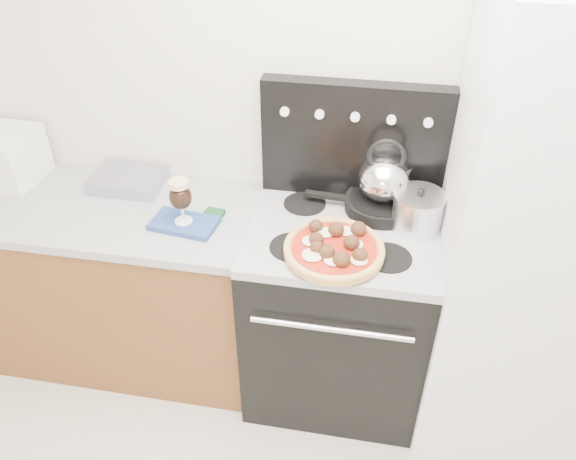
% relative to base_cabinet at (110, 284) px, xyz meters
% --- Properties ---
extents(room_shell, '(3.52, 3.01, 2.52)m').
position_rel_base_cabinet_xyz_m(room_shell, '(1.02, -0.91, 0.82)').
color(room_shell, beige).
rests_on(room_shell, ground).
extents(base_cabinet, '(1.45, 0.60, 0.86)m').
position_rel_base_cabinet_xyz_m(base_cabinet, '(0.00, 0.00, 0.00)').
color(base_cabinet, brown).
rests_on(base_cabinet, ground).
extents(countertop, '(1.48, 0.63, 0.04)m').
position_rel_base_cabinet_xyz_m(countertop, '(0.00, 0.00, 0.45)').
color(countertop, '#A6A6A6').
rests_on(countertop, base_cabinet).
extents(stove_body, '(0.76, 0.65, 0.88)m').
position_rel_base_cabinet_xyz_m(stove_body, '(1.10, -0.02, 0.01)').
color(stove_body, black).
rests_on(stove_body, ground).
extents(cooktop, '(0.76, 0.65, 0.04)m').
position_rel_base_cabinet_xyz_m(cooktop, '(1.10, -0.02, 0.47)').
color(cooktop, '#ADADB2').
rests_on(cooktop, stove_body).
extents(backguard, '(0.76, 0.08, 0.50)m').
position_rel_base_cabinet_xyz_m(backguard, '(1.10, 0.25, 0.74)').
color(backguard, black).
rests_on(backguard, cooktop).
extents(fridge, '(0.64, 0.68, 1.90)m').
position_rel_base_cabinet_xyz_m(fridge, '(1.80, -0.05, 0.52)').
color(fridge, silver).
rests_on(fridge, ground).
extents(foil_sheet, '(0.31, 0.23, 0.06)m').
position_rel_base_cabinet_xyz_m(foil_sheet, '(0.12, 0.16, 0.50)').
color(foil_sheet, silver).
rests_on(foil_sheet, countertop).
extents(oven_mitt, '(0.28, 0.19, 0.02)m').
position_rel_base_cabinet_xyz_m(oven_mitt, '(0.46, -0.09, 0.48)').
color(oven_mitt, navy).
rests_on(oven_mitt, countertop).
extents(beer_glass, '(0.11, 0.11, 0.20)m').
position_rel_base_cabinet_xyz_m(beer_glass, '(0.46, -0.09, 0.59)').
color(beer_glass, black).
rests_on(beer_glass, oven_mitt).
extents(pizza_pan, '(0.40, 0.40, 0.01)m').
position_rel_base_cabinet_xyz_m(pizza_pan, '(1.08, -0.19, 0.50)').
color(pizza_pan, black).
rests_on(pizza_pan, cooktop).
extents(pizza, '(0.40, 0.40, 0.05)m').
position_rel_base_cabinet_xyz_m(pizza, '(1.08, -0.19, 0.53)').
color(pizza, '#F0CA72').
rests_on(pizza, pizza_pan).
extents(skillet, '(0.32, 0.32, 0.05)m').
position_rel_base_cabinet_xyz_m(skillet, '(1.24, 0.14, 0.52)').
color(skillet, black).
rests_on(skillet, cooktop).
extents(tea_kettle, '(0.21, 0.21, 0.23)m').
position_rel_base_cabinet_xyz_m(tea_kettle, '(1.24, 0.14, 0.66)').
color(tea_kettle, silver).
rests_on(tea_kettle, skillet).
extents(stock_pot, '(0.20, 0.20, 0.14)m').
position_rel_base_cabinet_xyz_m(stock_pot, '(1.39, 0.04, 0.56)').
color(stock_pot, silver).
rests_on(stock_pot, cooktop).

